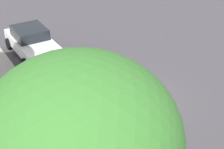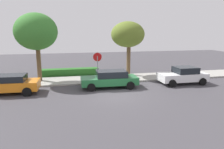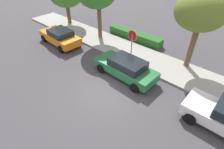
% 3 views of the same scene
% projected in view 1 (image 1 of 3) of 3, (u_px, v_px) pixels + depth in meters
% --- Properties ---
extents(ground_plane, '(60.00, 60.00, 0.00)m').
position_uv_depth(ground_plane, '(131.00, 100.00, 15.00)').
color(ground_plane, '#423F44').
extents(sidewalk_curb, '(32.00, 3.15, 0.14)m').
position_uv_depth(sidewalk_curb, '(19.00, 138.00, 12.70)').
color(sidewalk_curb, '#9E9B93').
rests_on(sidewalk_curb, ground_plane).
extents(stop_sign, '(0.81, 0.08, 2.74)m').
position_uv_depth(stop_sign, '(55.00, 99.00, 11.72)').
color(stop_sign, gray).
rests_on(stop_sign, ground_plane).
extents(parked_car_green, '(4.61, 2.11, 1.40)m').
position_uv_depth(parked_car_green, '(88.00, 102.00, 13.59)').
color(parked_car_green, '#236B38').
rests_on(parked_car_green, ground_plane).
extents(parked_car_white, '(4.12, 2.04, 1.49)m').
position_uv_depth(parked_car_white, '(32.00, 42.00, 18.41)').
color(parked_car_white, white).
rests_on(parked_car_white, ground_plane).
extents(street_tree_mid_block, '(3.67, 3.67, 6.09)m').
position_uv_depth(street_tree_mid_block, '(80.00, 142.00, 6.02)').
color(street_tree_mid_block, brown).
rests_on(street_tree_mid_block, ground_plane).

